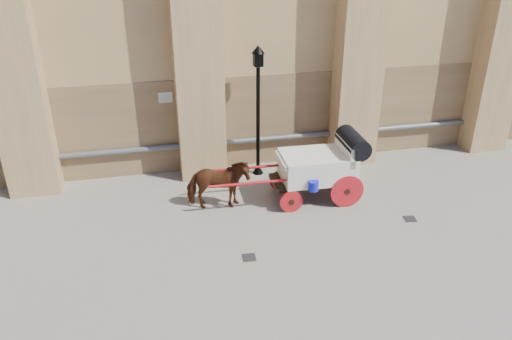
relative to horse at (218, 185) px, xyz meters
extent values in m
plane|color=gray|center=(0.86, -1.34, -0.73)|extent=(90.00, 90.00, 0.00)
cube|color=olive|center=(2.86, 2.81, 0.77)|extent=(44.00, 0.35, 3.00)
cylinder|color=#59595B|center=(2.86, 2.54, 0.17)|extent=(42.00, 0.18, 0.18)
cube|color=beige|center=(-1.14, 2.63, 1.77)|extent=(0.42, 0.04, 0.32)
imported|color=#5C2915|center=(0.00, 0.00, 0.00)|extent=(1.82, 1.00, 1.47)
cube|color=black|center=(2.74, -0.01, -0.15)|extent=(2.38, 1.14, 0.13)
cube|color=silver|center=(2.85, -0.02, 0.28)|extent=(2.07, 1.40, 0.75)
cube|color=silver|center=(3.65, -0.04, 0.71)|extent=(0.20, 1.34, 0.59)
cube|color=silver|center=(1.94, 0.01, 0.55)|extent=(0.41, 1.19, 0.11)
cylinder|color=black|center=(3.87, -0.05, 0.92)|extent=(0.64, 1.35, 0.60)
cylinder|color=red|center=(3.53, -0.70, -0.25)|extent=(0.96, 0.09, 0.96)
cylinder|color=red|center=(3.56, 0.63, -0.25)|extent=(0.96, 0.09, 0.96)
cylinder|color=red|center=(1.92, -0.65, -0.41)|extent=(0.64, 0.08, 0.64)
cylinder|color=red|center=(1.96, 0.67, -0.41)|extent=(0.64, 0.08, 0.64)
cylinder|color=red|center=(0.97, -0.44, 0.17)|extent=(2.57, 0.15, 0.07)
cylinder|color=red|center=(0.99, 0.52, 0.17)|extent=(2.57, 0.15, 0.07)
cylinder|color=#121BCF|center=(2.51, -0.76, 0.07)|extent=(0.28, 0.28, 0.28)
cylinder|color=black|center=(1.57, 1.93, 0.99)|extent=(0.11, 0.11, 3.44)
cone|color=black|center=(1.57, 1.93, -0.56)|extent=(0.34, 0.34, 0.34)
cube|color=black|center=(1.57, 1.93, 2.95)|extent=(0.27, 0.27, 0.40)
cone|color=black|center=(1.57, 1.93, 3.23)|extent=(0.38, 0.38, 0.23)
cube|color=black|center=(0.35, -2.50, -0.73)|extent=(0.34, 0.34, 0.01)
cube|color=black|center=(4.96, -1.73, -0.73)|extent=(0.36, 0.36, 0.01)
camera|label=1|loc=(-1.63, -12.10, 6.37)|focal=35.00mm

